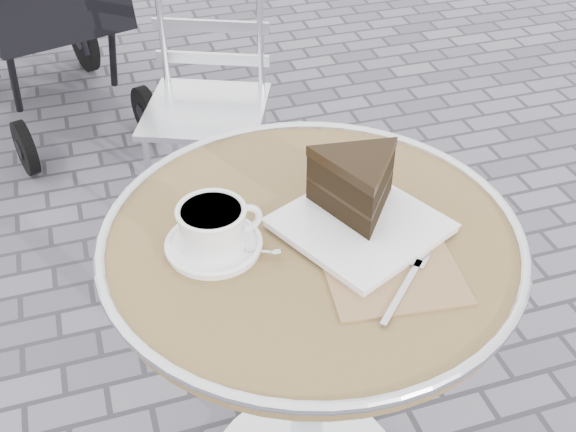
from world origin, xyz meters
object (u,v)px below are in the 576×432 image
object	(u,v)px
cafe_table	(310,304)
cappuccino_set	(214,231)
bistro_chair	(209,74)
cake_plate_set	(359,193)

from	to	relation	value
cafe_table	cappuccino_set	world-z (taller)	cappuccino_set
bistro_chair	cake_plate_set	bearing A→B (deg)	-64.72
cappuccino_set	bistro_chair	size ratio (longest dim) A/B	0.22
cafe_table	bistro_chair	world-z (taller)	bistro_chair
cafe_table	bistro_chair	distance (m)	1.09
cappuccino_set	bistro_chair	world-z (taller)	cappuccino_set
cappuccino_set	bistro_chair	xyz separation A→B (m)	(0.21, 1.07, -0.28)
bistro_chair	cappuccino_set	bearing A→B (deg)	-77.86
cake_plate_set	cafe_table	bearing A→B (deg)	163.24
cafe_table	cappuccino_set	bearing A→B (deg)	174.11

